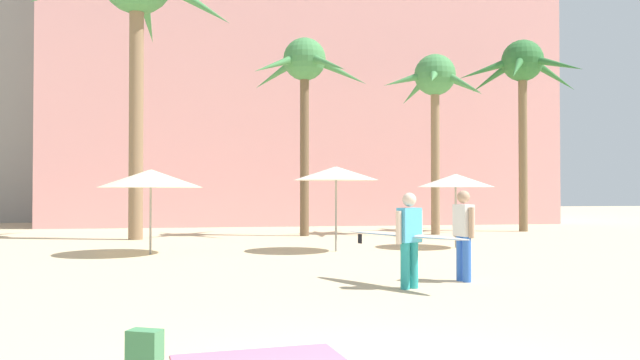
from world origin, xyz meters
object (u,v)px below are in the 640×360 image
at_px(palm_tree_right, 522,73).
at_px(person_mid_left, 407,236).
at_px(palm_tree_far_left, 305,72).
at_px(cafe_umbrella_2, 336,173).
at_px(palm_tree_left, 435,86).
at_px(cafe_umbrella_3, 456,181).
at_px(person_near_left, 464,232).
at_px(backpack, 145,354).
at_px(cafe_umbrella_0, 151,178).
at_px(beach_towel, 259,360).

height_order(palm_tree_right, person_mid_left, palm_tree_right).
xyz_separation_m(palm_tree_far_left, cafe_umbrella_2, (-0.08, -6.29, -4.01)).
relative_size(palm_tree_left, cafe_umbrella_3, 3.08).
relative_size(palm_tree_right, person_near_left, 4.77).
height_order(palm_tree_left, palm_tree_right, palm_tree_right).
xyz_separation_m(cafe_umbrella_2, backpack, (-4.11, -11.41, -1.98)).
height_order(cafe_umbrella_0, person_mid_left, cafe_umbrella_0).
relative_size(cafe_umbrella_2, beach_towel, 1.44).
bearing_deg(person_mid_left, palm_tree_far_left, 153.30).
height_order(cafe_umbrella_2, person_near_left, cafe_umbrella_2).
bearing_deg(palm_tree_left, beach_towel, -115.63).
height_order(palm_tree_far_left, person_mid_left, palm_tree_far_left).
xyz_separation_m(cafe_umbrella_0, backpack, (0.93, -11.51, -1.82)).
xyz_separation_m(cafe_umbrella_0, person_near_left, (6.20, -6.31, -1.10)).
xyz_separation_m(backpack, person_mid_left, (3.99, 4.67, 0.70)).
xyz_separation_m(palm_tree_far_left, backpack, (-4.19, -17.71, -5.99)).
bearing_deg(palm_tree_left, palm_tree_far_left, 178.36).
bearing_deg(palm_tree_far_left, palm_tree_right, 6.40).
height_order(palm_tree_far_left, beach_towel, palm_tree_far_left).
bearing_deg(person_mid_left, person_near_left, 86.78).
relative_size(palm_tree_left, cafe_umbrella_2, 2.93).
xyz_separation_m(cafe_umbrella_0, cafe_umbrella_2, (5.04, -0.10, 0.16)).
distance_m(palm_tree_right, person_mid_left, 18.04).
height_order(palm_tree_left, beach_towel, palm_tree_left).
bearing_deg(palm_tree_left, backpack, -117.98).
relative_size(cafe_umbrella_3, person_near_left, 1.35).
bearing_deg(person_mid_left, cafe_umbrella_0, -170.08).
bearing_deg(palm_tree_left, person_near_left, -108.20).
distance_m(beach_towel, person_near_left, 6.50).
relative_size(palm_tree_far_left, backpack, 17.87).
xyz_separation_m(cafe_umbrella_3, person_mid_left, (-3.87, -7.26, -1.10)).
height_order(palm_tree_far_left, person_near_left, palm_tree_far_left).
bearing_deg(cafe_umbrella_3, beach_towel, -120.37).
bearing_deg(cafe_umbrella_3, person_mid_left, -118.07).
height_order(palm_tree_left, cafe_umbrella_3, palm_tree_left).
distance_m(palm_tree_far_left, person_near_left, 13.61).
distance_m(palm_tree_far_left, cafe_umbrella_0, 9.06).
xyz_separation_m(beach_towel, person_mid_left, (2.93, 4.34, 0.89)).
bearing_deg(cafe_umbrella_3, cafe_umbrella_0, -177.23).
relative_size(cafe_umbrella_0, cafe_umbrella_2, 1.15).
bearing_deg(palm_tree_far_left, cafe_umbrella_0, -129.56).
xyz_separation_m(palm_tree_far_left, beach_towel, (-3.13, -17.38, -6.19)).
bearing_deg(backpack, palm_tree_left, -2.78).
bearing_deg(person_mid_left, palm_tree_right, 119.77).
bearing_deg(palm_tree_far_left, cafe_umbrella_2, -90.73).
distance_m(cafe_umbrella_2, beach_towel, 11.70).
bearing_deg(cafe_umbrella_2, cafe_umbrella_0, 178.91).
distance_m(cafe_umbrella_3, person_near_left, 7.30).
bearing_deg(beach_towel, cafe_umbrella_0, 100.11).
relative_size(palm_tree_right, cafe_umbrella_3, 3.53).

